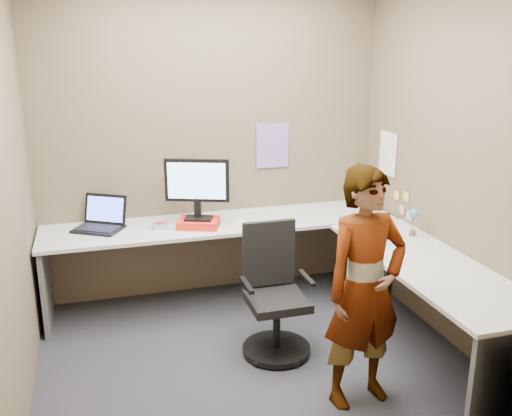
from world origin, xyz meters
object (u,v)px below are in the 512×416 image
object	(u,v)px
monitor	(197,184)
person	(365,289)
office_chair	(274,302)
desk	(293,257)

from	to	relation	value
monitor	person	size ratio (longest dim) A/B	0.33
monitor	office_chair	world-z (taller)	monitor
desk	monitor	world-z (taller)	monitor
office_chair	person	size ratio (longest dim) A/B	0.62
desk	person	bearing A→B (deg)	-85.42
desk	office_chair	xyz separation A→B (m)	(-0.26, -0.32, -0.20)
office_chair	person	distance (m)	0.88
monitor	office_chair	xyz separation A→B (m)	(0.39, -0.85, -0.70)
desk	monitor	xyz separation A→B (m)	(-0.65, 0.53, 0.50)
monitor	person	xyz separation A→B (m)	(0.73, -1.56, -0.33)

